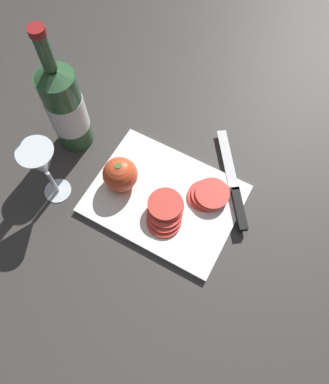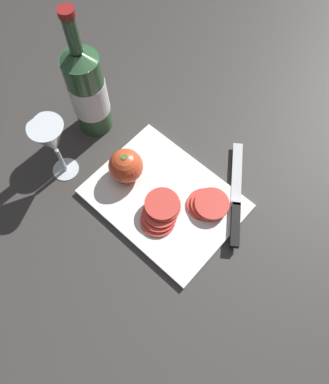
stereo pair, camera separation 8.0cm
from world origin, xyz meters
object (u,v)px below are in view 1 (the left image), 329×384
wine_glass (42,164)px  knife (236,197)px  wine_bottle (66,108)px  tomato_slice_stack_far (165,212)px  whole_tomato (120,175)px  tomato_slice_stack_near (208,195)px

wine_glass → knife: wine_glass is taller
wine_bottle → tomato_slice_stack_far: (0.29, -0.08, -0.09)m
wine_glass → whole_tomato: (0.12, 0.08, -0.07)m
tomato_slice_stack_near → wine_glass: bearing=-154.7°
knife → wine_glass: bearing=80.1°
whole_tomato → tomato_slice_stack_far: (0.12, -0.02, -0.02)m
wine_glass → wine_bottle: bearing=107.1°
wine_bottle → tomato_slice_stack_far: 0.31m
tomato_slice_stack_near → tomato_slice_stack_far: tomato_slice_stack_far is taller
wine_bottle → whole_tomato: 0.19m
wine_glass → knife: (0.36, 0.17, -0.10)m
knife → tomato_slice_stack_near: tomato_slice_stack_near is taller
whole_tomato → knife: whole_tomato is taller
whole_tomato → tomato_slice_stack_near: whole_tomato is taller
wine_glass → tomato_slice_stack_near: size_ratio=1.91×
wine_bottle → whole_tomato: size_ratio=4.19×
knife → tomato_slice_stack_near: 0.06m
whole_tomato → tomato_slice_stack_near: bearing=18.4°
wine_bottle → tomato_slice_stack_near: size_ratio=3.64×
whole_tomato → knife: 0.26m
whole_tomato → wine_bottle: bearing=161.2°
tomato_slice_stack_far → wine_bottle: bearing=164.7°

